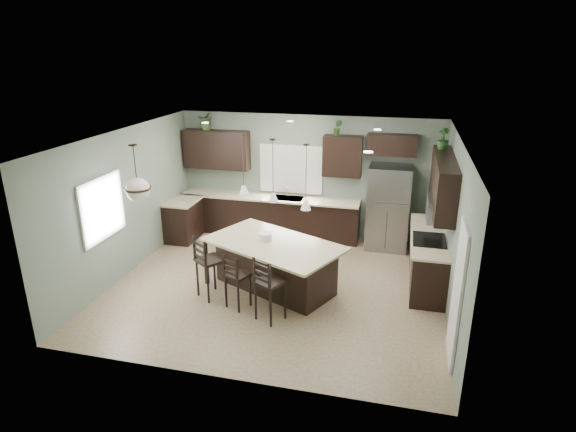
% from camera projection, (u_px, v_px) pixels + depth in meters
% --- Properties ---
extents(ground, '(6.00, 6.00, 0.00)m').
position_uv_depth(ground, '(278.00, 285.00, 9.04)').
color(ground, '#9E8466').
rests_on(ground, ground).
extents(pantry_door, '(0.04, 0.82, 2.04)m').
position_uv_depth(pantry_door, '(457.00, 295.00, 6.61)').
color(pantry_door, white).
rests_on(pantry_door, ground).
extents(window_back, '(1.35, 0.02, 1.00)m').
position_uv_depth(window_back, '(291.00, 169.00, 11.10)').
color(window_back, white).
rests_on(window_back, room_shell).
extents(window_left, '(0.02, 1.10, 1.00)m').
position_uv_depth(window_left, '(102.00, 208.00, 8.45)').
color(window_left, white).
rests_on(window_left, room_shell).
extents(left_return_cabs, '(0.60, 0.90, 0.90)m').
position_uv_depth(left_return_cabs, '(183.00, 220.00, 11.04)').
color(left_return_cabs, black).
rests_on(left_return_cabs, ground).
extents(left_return_countertop, '(0.66, 0.96, 0.04)m').
position_uv_depth(left_return_countertop, '(183.00, 201.00, 10.88)').
color(left_return_countertop, beige).
rests_on(left_return_countertop, left_return_cabs).
extents(back_lower_cabs, '(4.20, 0.60, 0.90)m').
position_uv_depth(back_lower_cabs, '(270.00, 216.00, 11.31)').
color(back_lower_cabs, black).
rests_on(back_lower_cabs, ground).
extents(back_countertop, '(4.20, 0.66, 0.04)m').
position_uv_depth(back_countertop, '(269.00, 197.00, 11.14)').
color(back_countertop, beige).
rests_on(back_countertop, back_lower_cabs).
extents(sink_inset, '(0.70, 0.45, 0.01)m').
position_uv_depth(sink_inset, '(288.00, 198.00, 11.03)').
color(sink_inset, gray).
rests_on(sink_inset, back_countertop).
extents(faucet, '(0.02, 0.02, 0.28)m').
position_uv_depth(faucet, '(288.00, 193.00, 10.96)').
color(faucet, silver).
rests_on(faucet, back_countertop).
extents(back_upper_left, '(1.55, 0.34, 0.90)m').
position_uv_depth(back_upper_left, '(217.00, 150.00, 11.22)').
color(back_upper_left, black).
rests_on(back_upper_left, room_shell).
extents(back_upper_right, '(0.85, 0.34, 0.90)m').
position_uv_depth(back_upper_right, '(343.00, 156.00, 10.56)').
color(back_upper_right, black).
rests_on(back_upper_right, room_shell).
extents(fridge_header, '(1.05, 0.34, 0.45)m').
position_uv_depth(fridge_header, '(392.00, 145.00, 10.22)').
color(fridge_header, black).
rests_on(fridge_header, room_shell).
extents(right_lower_cabs, '(0.60, 2.35, 0.90)m').
position_uv_depth(right_lower_cabs, '(427.00, 259.00, 9.08)').
color(right_lower_cabs, black).
rests_on(right_lower_cabs, ground).
extents(right_countertop, '(0.66, 2.35, 0.04)m').
position_uv_depth(right_countertop, '(429.00, 235.00, 8.92)').
color(right_countertop, beige).
rests_on(right_countertop, right_lower_cabs).
extents(cooktop, '(0.58, 0.75, 0.02)m').
position_uv_depth(cooktop, '(429.00, 240.00, 8.66)').
color(cooktop, black).
rests_on(cooktop, right_countertop).
extents(wall_oven_front, '(0.01, 0.72, 0.60)m').
position_uv_depth(wall_oven_front, '(411.00, 263.00, 8.90)').
color(wall_oven_front, gray).
rests_on(wall_oven_front, right_lower_cabs).
extents(right_upper_cabs, '(0.34, 2.35, 0.90)m').
position_uv_depth(right_upper_cabs, '(443.00, 183.00, 8.54)').
color(right_upper_cabs, black).
rests_on(right_upper_cabs, room_shell).
extents(microwave, '(0.40, 0.75, 0.40)m').
position_uv_depth(microwave, '(439.00, 208.00, 8.44)').
color(microwave, gray).
rests_on(microwave, right_upper_cabs).
extents(refrigerator, '(0.90, 0.74, 1.85)m').
position_uv_depth(refrigerator, '(388.00, 208.00, 10.43)').
color(refrigerator, gray).
rests_on(refrigerator, ground).
extents(kitchen_island, '(2.77, 2.26, 0.92)m').
position_uv_depth(kitchen_island, '(274.00, 266.00, 8.74)').
color(kitchen_island, black).
rests_on(kitchen_island, ground).
extents(serving_dish, '(0.24, 0.24, 0.14)m').
position_uv_depth(serving_dish, '(265.00, 237.00, 8.67)').
color(serving_dish, white).
rests_on(serving_dish, kitchen_island).
extents(bar_stool_left, '(0.60, 0.60, 1.17)m').
position_uv_depth(bar_stool_left, '(211.00, 267.00, 8.44)').
color(bar_stool_left, black).
rests_on(bar_stool_left, ground).
extents(bar_stool_center, '(0.49, 0.49, 1.00)m').
position_uv_depth(bar_stool_center, '(238.00, 280.00, 8.13)').
color(bar_stool_center, black).
rests_on(bar_stool_center, ground).
extents(bar_stool_right, '(0.57, 0.57, 1.13)m').
position_uv_depth(bar_stool_right, '(270.00, 288.00, 7.73)').
color(bar_stool_right, black).
rests_on(bar_stool_right, ground).
extents(pendant_left, '(0.17, 0.17, 1.10)m').
position_uv_depth(pendant_left, '(243.00, 165.00, 8.55)').
color(pendant_left, silver).
rests_on(pendant_left, room_shell).
extents(pendant_center, '(0.17, 0.17, 1.10)m').
position_uv_depth(pendant_center, '(273.00, 171.00, 8.13)').
color(pendant_center, white).
rests_on(pendant_center, room_shell).
extents(pendant_right, '(0.17, 0.17, 1.10)m').
position_uv_depth(pendant_right, '(306.00, 177.00, 7.72)').
color(pendant_right, white).
rests_on(pendant_right, room_shell).
extents(chandelier, '(0.43, 0.43, 0.95)m').
position_uv_depth(chandelier, '(136.00, 173.00, 7.68)').
color(chandelier, beige).
rests_on(chandelier, room_shell).
extents(plant_back_left, '(0.39, 0.34, 0.42)m').
position_uv_depth(plant_back_left, '(206.00, 121.00, 11.02)').
color(plant_back_left, '#2F4E22').
rests_on(plant_back_left, back_upper_left).
extents(plant_back_right, '(0.19, 0.16, 0.35)m').
position_uv_depth(plant_back_right, '(338.00, 128.00, 10.35)').
color(plant_back_right, '#2E5425').
rests_on(plant_back_right, back_upper_right).
extents(plant_right_wall, '(0.30, 0.30, 0.40)m').
position_uv_depth(plant_right_wall, '(443.00, 139.00, 9.00)').
color(plant_right_wall, '#254D22').
rests_on(plant_right_wall, right_upper_cabs).
extents(room_shell, '(6.00, 6.00, 6.00)m').
position_uv_depth(room_shell, '(277.00, 199.00, 8.46)').
color(room_shell, slate).
rests_on(room_shell, ground).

